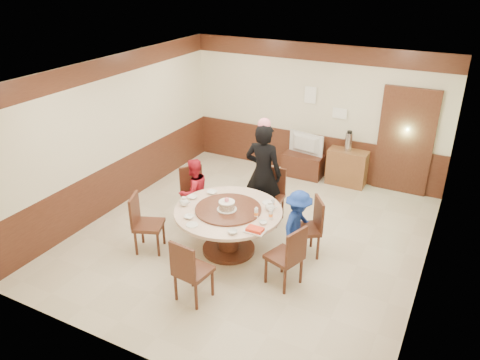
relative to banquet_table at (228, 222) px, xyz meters
The scene contains 31 objects.
room 0.79m from the banquet_table, 75.95° to the left, with size 6.00×6.04×2.84m.
banquet_table is the anchor object (origin of this frame).
chair_0 1.25m from the banquet_table, 23.28° to the left, with size 0.62×0.61×0.97m.
chair_1 1.24m from the banquet_table, 80.69° to the left, with size 0.47×0.48×0.97m.
chair_2 1.23m from the banquet_table, 148.48° to the left, with size 0.62×0.62×0.97m.
chair_3 1.32m from the banquet_table, 154.36° to the right, with size 0.58×0.57×0.97m.
chair_4 1.29m from the banquet_table, 83.95° to the right, with size 0.49×0.50×0.97m.
chair_5 1.21m from the banquet_table, 18.29° to the right, with size 0.56×0.56×0.97m.
person_standing 1.23m from the banquet_table, 87.28° to the left, with size 0.67×0.44×1.83m, color black.
person_red 1.11m from the banquet_table, 151.76° to the left, with size 0.59×0.46×1.22m, color #B51828.
person_blue 1.09m from the banquet_table, 18.19° to the left, with size 0.75×0.43×1.16m, color navy.
birthday_cake 0.32m from the banquet_table, 90.66° to the right, with size 0.31×0.31×0.21m.
teapot_left 0.77m from the banquet_table, 164.41° to the right, with size 0.17×0.15×0.13m, color white.
teapot_right 0.71m from the banquet_table, 25.98° to the left, with size 0.17×0.15×0.13m, color white.
bowl_0 0.68m from the banquet_table, 143.76° to the left, with size 0.17×0.17×0.04m, color white.
bowl_1 0.73m from the banquet_table, 55.93° to the right, with size 0.14×0.14×0.04m, color white.
bowl_2 0.68m from the banquet_table, 129.50° to the right, with size 0.15×0.15×0.04m, color white.
bowl_3 0.71m from the banquet_table, 11.22° to the right, with size 0.12×0.12×0.04m, color white.
bowl_4 0.75m from the banquet_table, behind, with size 0.16×0.16×0.04m, color white.
saucer_near 0.73m from the banquet_table, 111.04° to the right, with size 0.18×0.18×0.01m, color white.
saucer_far 0.71m from the banquet_table, 48.01° to the left, with size 0.18×0.18×0.01m, color white.
shrimp_platter 0.80m from the banquet_table, 30.92° to the right, with size 0.30×0.20×0.06m.
bottle_0 0.57m from the banquet_table, ahead, with size 0.06×0.06×0.16m, color white.
bottle_1 0.77m from the banquet_table, ahead, with size 0.06×0.06×0.16m, color white.
bottle_2 0.76m from the banquet_table, 32.00° to the left, with size 0.06×0.06×0.16m, color white.
tv_stand 3.31m from the banquet_table, 89.32° to the left, with size 0.85×0.45×0.50m, color #462216.
television 3.30m from the banquet_table, 89.32° to the left, with size 0.80×0.11×0.46m, color gray.
side_cabinet 3.47m from the banquet_table, 73.39° to the left, with size 0.80×0.40×0.75m, color brown.
thermos 3.49m from the banquet_table, 73.74° to the left, with size 0.15×0.15×0.38m, color silver.
notice_left 3.71m from the banquet_table, 89.50° to the left, with size 0.25×0.00×0.35m, color white.
notice_right 3.68m from the banquet_table, 79.00° to the left, with size 0.30×0.00×0.22m, color white.
Camera 1 is at (2.98, -6.14, 4.30)m, focal length 35.00 mm.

